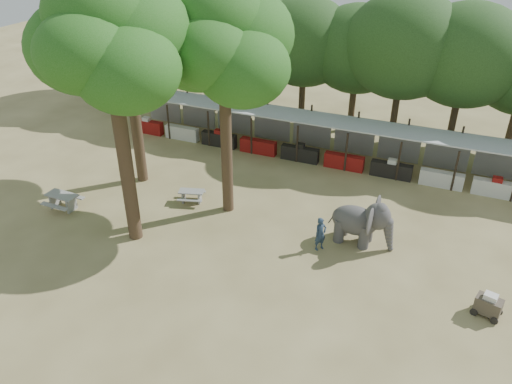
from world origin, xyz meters
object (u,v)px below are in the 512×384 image
at_px(yard_tree_back, 222,43).
at_px(cart_front, 488,305).
at_px(picnic_table_far, 192,195).
at_px(handler, 320,234).
at_px(elephant, 362,222).
at_px(yard_tree_center, 108,41).
at_px(yard_tree_left, 125,34).
at_px(picnic_table_near, 63,199).

bearing_deg(yard_tree_back, cart_front, -14.58).
distance_m(yard_tree_back, picnic_table_far, 8.35).
bearing_deg(handler, cart_front, -65.29).
distance_m(elephant, handler, 2.06).
bearing_deg(cart_front, handler, -177.79).
bearing_deg(picnic_table_far, yard_tree_center, -121.88).
xyz_separation_m(yard_tree_left, elephant, (13.16, -1.46, -7.03)).
bearing_deg(handler, yard_tree_back, 110.43).
bearing_deg(yard_tree_back, picnic_table_far, -171.60).
bearing_deg(picnic_table_far, elephant, -17.66).
relative_size(yard_tree_back, picnic_table_far, 7.03).
bearing_deg(yard_tree_left, yard_tree_back, -9.46).
bearing_deg(cart_front, yard_tree_left, -178.06).
relative_size(picnic_table_near, cart_front, 1.44).
relative_size(yard_tree_center, handler, 7.30).
xyz_separation_m(elephant, picnic_table_near, (-14.99, -3.07, -0.62)).
distance_m(handler, picnic_table_far, 7.68).
xyz_separation_m(elephant, picnic_table_far, (-9.15, 0.16, -0.73)).
relative_size(yard_tree_left, cart_front, 9.23).
bearing_deg(elephant, picnic_table_near, -165.00).
height_order(yard_tree_center, elephant, yard_tree_center).
bearing_deg(cart_front, yard_tree_back, -179.68).
bearing_deg(yard_tree_center, picnic_table_near, 174.34).
distance_m(yard_tree_center, picnic_table_near, 9.93).
relative_size(yard_tree_back, handler, 6.89).
xyz_separation_m(elephant, cart_front, (5.59, -2.86, -0.66)).
height_order(yard_tree_left, picnic_table_far, yard_tree_left).
height_order(handler, picnic_table_near, handler).
bearing_deg(elephant, yard_tree_left, 177.12).
relative_size(yard_tree_left, picnic_table_far, 6.82).
distance_m(yard_tree_center, elephant, 13.43).
distance_m(yard_tree_back, elephant, 10.29).
bearing_deg(elephant, handler, -139.11).
relative_size(yard_tree_left, handler, 6.68).
distance_m(picnic_table_near, cart_front, 20.58).
distance_m(yard_tree_center, cart_front, 18.01).
distance_m(yard_tree_left, picnic_table_far, 8.84).
bearing_deg(picnic_table_far, handler, -27.16).
xyz_separation_m(yard_tree_left, yard_tree_center, (3.00, -5.00, 1.01)).
bearing_deg(elephant, cart_front, -23.66).
relative_size(handler, cart_front, 1.38).
bearing_deg(picnic_table_near, cart_front, 1.95).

